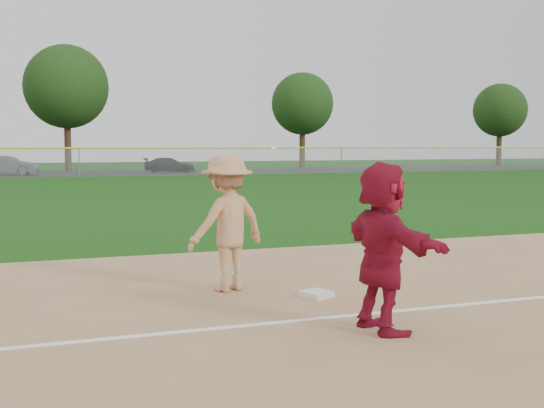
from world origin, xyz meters
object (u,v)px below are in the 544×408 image
object	(u,v)px
first_base	(316,294)
base_runner	(383,247)
car_mid	(7,165)
car_right	(170,165)

from	to	relation	value
first_base	base_runner	xyz separation A→B (m)	(0.01, -1.92, 0.97)
car_mid	car_right	bearing A→B (deg)	-72.02
first_base	car_mid	distance (m)	44.68
first_base	base_runner	world-z (taller)	base_runner
car_mid	car_right	size ratio (longest dim) A/B	1.06
first_base	car_mid	xyz separation A→B (m)	(-5.00, 44.40, 0.66)
first_base	car_right	xyz separation A→B (m)	(7.26, 45.67, 0.54)
first_base	car_right	world-z (taller)	car_right
car_right	base_runner	bearing A→B (deg)	-173.31
car_mid	car_right	world-z (taller)	car_mid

